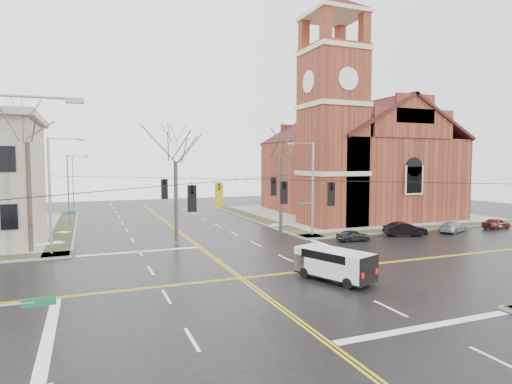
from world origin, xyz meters
name	(u,v)px	position (x,y,z in m)	size (l,w,h in m)	color
ground	(241,278)	(0.00, 0.00, 0.00)	(120.00, 120.00, 0.00)	black
sidewalks	(241,277)	(0.00, 0.00, 0.08)	(80.00, 80.00, 0.17)	gray
road_markings	(241,278)	(0.00, 0.00, 0.01)	(100.00, 100.00, 0.01)	gold
church	(351,153)	(24.76, 24.78, 8.43)	(24.28, 27.48, 27.50)	#602A19
signal_pole_ne	(311,186)	(11.32, 11.50, 4.95)	(2.75, 0.22, 9.00)	gray
signal_pole_nw	(52,192)	(-11.32, 11.50, 4.95)	(2.75, 0.22, 9.00)	gray
span_wires	(241,179)	(0.00, 0.00, 6.20)	(23.02, 23.02, 0.03)	black
traffic_signals	(244,192)	(0.00, -0.67, 5.45)	(8.21, 8.26, 1.30)	black
streetlight_north_a	(69,187)	(-10.65, 28.00, 4.47)	(2.30, 0.20, 8.00)	gray
streetlight_north_b	(74,180)	(-10.65, 48.00, 4.47)	(2.30, 0.20, 8.00)	gray
cargo_van	(331,262)	(5.04, -2.45, 1.12)	(3.59, 5.30, 1.89)	white
parked_car_a	(353,235)	(13.81, 8.00, 0.53)	(1.25, 3.12, 1.06)	black
parked_car_b	(405,229)	(20.14, 8.43, 0.67)	(1.43, 4.09, 1.35)	black
parked_car_c	(453,227)	(26.29, 8.40, 0.56)	(1.56, 3.84, 1.11)	#939396
parked_car_d	(496,223)	(32.69, 8.53, 0.58)	(1.36, 3.39, 1.15)	#441813
tree_nw_far	(27,134)	(-13.07, 13.06, 9.41)	(4.00, 4.00, 13.03)	#352D22
tree_nw_near	(175,156)	(-1.45, 13.14, 7.80)	(4.00, 4.00, 10.77)	#352D22
tree_ne	(281,153)	(9.18, 13.78, 8.19)	(4.00, 4.00, 11.32)	#352D22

